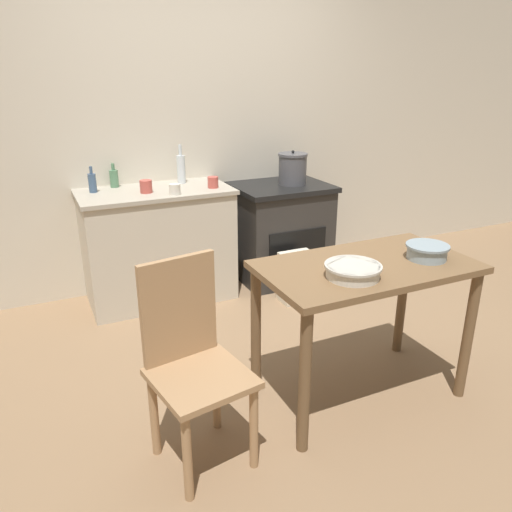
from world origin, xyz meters
The scene contains 16 objects.
ground_plane centered at (0.00, 0.00, 0.00)m, with size 14.00×14.00×0.00m, color #896B4C.
wall_back centered at (0.00, 1.58, 1.27)m, with size 8.00×0.07×2.55m.
counter_cabinet centered at (-0.43, 1.27, 0.44)m, with size 1.12×0.59×0.87m.
stove centered at (0.61, 1.25, 0.41)m, with size 0.77×0.64×0.82m.
work_table centered at (0.23, -0.42, 0.65)m, with size 1.10×0.62×0.78m.
chair centered at (-0.73, -0.48, 0.50)m, with size 0.46×0.46×0.95m.
flour_sack centered at (0.51, 0.77, 0.19)m, with size 0.26×0.18×0.39m, color beige.
stock_pot centered at (0.71, 1.23, 0.94)m, with size 0.24×0.24×0.27m.
mixing_bowl_large centered at (0.06, -0.54, 0.81)m, with size 0.27×0.27×0.06m.
mixing_bowl_small centered at (0.55, -0.50, 0.82)m, with size 0.22×0.22×0.08m.
bottle_far_left centered at (-0.85, 1.37, 0.94)m, with size 0.06×0.06×0.19m.
bottle_left centered at (-0.18, 1.40, 0.99)m, with size 0.06×0.06×0.30m.
bottle_mid_left centered at (-0.68, 1.48, 0.94)m, with size 0.06×0.06×0.18m.
cup_center_left centered at (-0.34, 1.05, 0.91)m, with size 0.08×0.08×0.08m, color silver.
cup_center centered at (-0.51, 1.20, 0.92)m, with size 0.09×0.09×0.09m, color #B74C42.
cup_center_right centered at (-0.02, 1.14, 0.91)m, with size 0.08×0.08×0.08m, color #B74C42.
Camera 1 is at (-1.28, -2.32, 1.70)m, focal length 35.00 mm.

